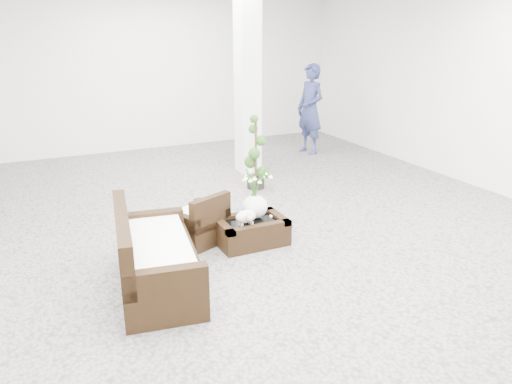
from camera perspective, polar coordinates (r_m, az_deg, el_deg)
name	(u,v)px	position (r m, az deg, el deg)	size (l,w,h in m)	color
ground	(253,232)	(7.12, -0.35, -4.49)	(11.00, 11.00, 0.00)	gray
column	(248,81)	(9.65, -0.95, 12.45)	(0.40, 0.40, 3.50)	white
coffee_table	(251,232)	(6.70, -0.56, -4.57)	(0.90, 0.60, 0.31)	black
sheep_figurine	(246,218)	(6.47, -1.16, -2.94)	(0.28, 0.23, 0.21)	white
planter_narcissus	(255,189)	(6.63, -0.15, 0.31)	(0.44, 0.44, 0.80)	white
tealight	(271,216)	(6.78, 1.67, -2.75)	(0.04, 0.04, 0.03)	white
armchair	(197,217)	(6.73, -6.68, -2.85)	(0.65, 0.62, 0.69)	black
loveseat	(157,250)	(5.62, -11.16, -6.45)	(1.70, 0.81, 0.90)	black
topiary	(256,153)	(8.78, -0.03, 4.49)	(0.34, 0.34, 1.29)	#264F19
shopper	(310,109)	(11.27, 6.16, 9.31)	(0.71, 0.47, 1.96)	navy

